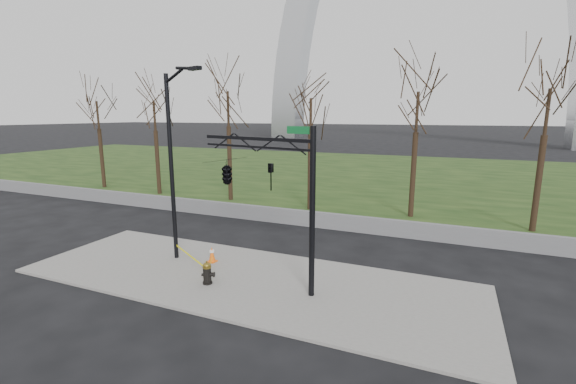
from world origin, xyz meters
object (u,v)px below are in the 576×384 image
at_px(fire_hydrant, 207,273).
at_px(traffic_cone, 212,254).
at_px(traffic_signal_mast, 241,174).
at_px(street_light, 174,155).

relative_size(fire_hydrant, traffic_cone, 1.31).
distance_m(fire_hydrant, traffic_cone, 2.22).
bearing_deg(traffic_signal_mast, fire_hydrant, -105.61).
xyz_separation_m(traffic_cone, street_light, (-1.54, -0.25, 4.25)).
bearing_deg(traffic_signal_mast, street_light, -171.81).
distance_m(traffic_cone, street_light, 4.53).
distance_m(fire_hydrant, traffic_signal_mast, 3.96).
bearing_deg(street_light, fire_hydrant, -13.94).
bearing_deg(street_light, traffic_signal_mast, 13.43).
relative_size(traffic_cone, street_light, 0.08).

